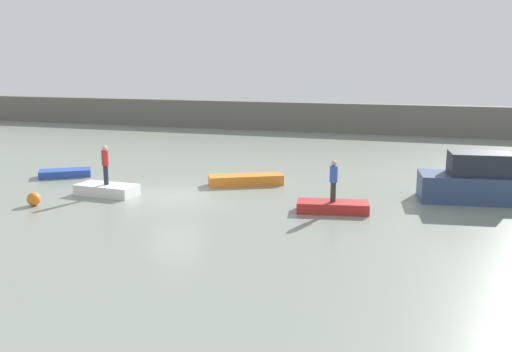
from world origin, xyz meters
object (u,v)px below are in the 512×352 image
Objects in this scene: rowboat_orange at (246,180)px; rowboat_white at (107,190)px; motorboat at (492,183)px; rowboat_red at (333,207)px; person_blue_shirt at (333,179)px; rowboat_blue at (65,173)px; person_red_shirt at (105,163)px; mooring_buoy at (34,199)px.

rowboat_white is at bearing -171.61° from rowboat_orange.
motorboat reaches higher than rowboat_red.
rowboat_orange is 2.16× the size of person_blue_shirt.
motorboat reaches higher than rowboat_orange.
rowboat_red is at bearing -44.46° from rowboat_blue.
rowboat_orange is 2.02× the size of person_red_shirt.
rowboat_white is at bearing -67.65° from rowboat_blue.
person_blue_shirt is at bearing -64.80° from rowboat_orange.
person_red_shirt is at bearing 54.31° from mooring_buoy.
rowboat_orange is (-11.35, -0.02, -0.57)m from motorboat.
rowboat_red reaches higher than rowboat_blue.
person_blue_shirt is at bearing -149.00° from motorboat.
rowboat_white is 1.64× the size of person_blue_shirt.
motorboat is 2.53× the size of rowboat_blue.
rowboat_white is 6.73m from rowboat_orange.
rowboat_orange is at bearing -179.92° from motorboat.
rowboat_red is at bearing 4.20° from rowboat_white.
mooring_buoy is (-18.69, -6.62, -0.53)m from motorboat.
person_red_shirt reaches higher than rowboat_blue.
rowboat_blue is at bearing 149.42° from rowboat_white.
rowboat_white is (4.43, -2.97, 0.05)m from rowboat_blue.
motorboat is 21.25m from rowboat_blue.
person_red_shirt is at bearing 17.32° from rowboat_white.
person_blue_shirt is (10.45, 0.17, 1.14)m from rowboat_white.
person_blue_shirt is 10.46m from person_red_shirt.
motorboat reaches higher than rowboat_white.
motorboat is 19.83m from mooring_buoy.
person_red_shirt reaches higher than rowboat_white.
rowboat_red is at bearing -149.00° from motorboat.
rowboat_white is at bearing 54.31° from mooring_buoy.
person_red_shirt is at bearing -166.67° from motorboat.
motorboat is 11.37m from rowboat_orange.
motorboat is 11.51× the size of mooring_buoy.
rowboat_red is 1.59× the size of person_red_shirt.
motorboat reaches higher than mooring_buoy.
person_blue_shirt is at bearing 4.20° from rowboat_white.
rowboat_blue is at bearing -177.28° from motorboat.
person_blue_shirt is (-6.34, -3.81, 0.56)m from motorboat.
person_red_shirt is (-10.45, -0.17, 0.13)m from person_blue_shirt.
rowboat_white is at bearing -166.67° from motorboat.
rowboat_white is 0.97× the size of rowboat_red.
rowboat_blue is 1.44× the size of person_red_shirt.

